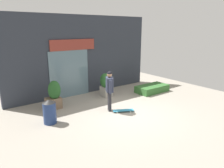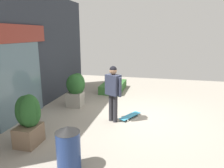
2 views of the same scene
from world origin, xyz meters
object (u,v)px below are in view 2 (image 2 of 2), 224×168
(planter_box_left, at_px, (76,87))
(trash_bin, at_px, (68,148))
(skateboard, at_px, (130,116))
(skateboarder, at_px, (113,88))
(planter_box_right, at_px, (28,116))

(planter_box_left, relative_size, trash_bin, 1.36)
(skateboard, relative_size, planter_box_left, 0.71)
(skateboarder, xyz_separation_m, skateboard, (0.36, -0.45, -0.93))
(skateboarder, distance_m, planter_box_right, 2.34)
(planter_box_left, height_order, planter_box_right, planter_box_right)
(skateboard, distance_m, planter_box_right, 2.95)
(skateboard, distance_m, trash_bin, 2.85)
(planter_box_left, height_order, trash_bin, planter_box_left)
(skateboard, relative_size, trash_bin, 0.96)
(skateboarder, bearing_deg, trash_bin, -160.07)
(planter_box_left, relative_size, planter_box_right, 1.00)
(trash_bin, bearing_deg, planter_box_left, 20.64)
(trash_bin, bearing_deg, skateboard, -15.34)
(skateboarder, relative_size, planter_box_right, 1.37)
(skateboarder, distance_m, planter_box_left, 1.84)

